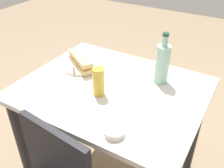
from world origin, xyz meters
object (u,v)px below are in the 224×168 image
at_px(plate_near, 81,67).
at_px(baguette_sandwich_near, 81,61).
at_px(dining_table, 112,106).
at_px(knife_near, 74,68).
at_px(beer_glass, 99,82).
at_px(olive_bowl, 114,132).
at_px(water_bottle, 162,63).

xyz_separation_m(plate_near, baguette_sandwich_near, (0.00, -0.00, 0.04)).
height_order(dining_table, knife_near, knife_near).
distance_m(baguette_sandwich_near, beer_glass, 0.32).
bearing_deg(baguette_sandwich_near, beer_glass, 144.02).
relative_size(dining_table, beer_glass, 6.43).
bearing_deg(dining_table, olive_bowl, 121.70).
xyz_separation_m(dining_table, baguette_sandwich_near, (0.28, -0.09, 0.18)).
bearing_deg(beer_glass, knife_near, -26.07).
height_order(knife_near, water_bottle, water_bottle).
xyz_separation_m(water_bottle, beer_glass, (0.24, 0.29, -0.04)).
height_order(dining_table, baguette_sandwich_near, baguette_sandwich_near).
bearing_deg(plate_near, baguette_sandwich_near, -14.04).
distance_m(dining_table, beer_glass, 0.23).
distance_m(baguette_sandwich_near, knife_near, 0.06).
height_order(beer_glass, olive_bowl, beer_glass).
bearing_deg(dining_table, water_bottle, -137.79).
bearing_deg(baguette_sandwich_near, dining_table, 162.16).
bearing_deg(dining_table, beer_glass, 74.75).
xyz_separation_m(dining_table, knife_near, (0.30, -0.04, 0.15)).
xyz_separation_m(plate_near, olive_bowl, (-0.48, 0.41, 0.01)).
bearing_deg(water_bottle, olive_bowl, 88.42).
distance_m(dining_table, water_bottle, 0.38).
xyz_separation_m(dining_table, olive_bowl, (-0.20, 0.32, 0.15)).
bearing_deg(olive_bowl, plate_near, -40.60).
height_order(baguette_sandwich_near, water_bottle, water_bottle).
distance_m(knife_near, olive_bowl, 0.61).
distance_m(plate_near, olive_bowl, 0.63).
xyz_separation_m(beer_glass, olive_bowl, (-0.22, 0.22, -0.06)).
height_order(knife_near, olive_bowl, olive_bowl).
height_order(baguette_sandwich_near, knife_near, baguette_sandwich_near).
height_order(dining_table, beer_glass, beer_glass).
distance_m(dining_table, baguette_sandwich_near, 0.35).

